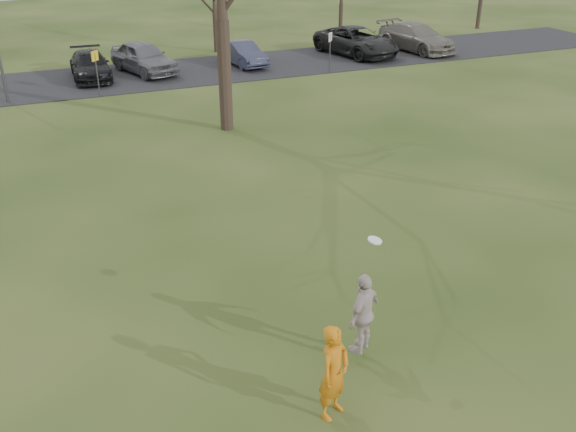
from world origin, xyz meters
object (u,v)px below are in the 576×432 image
object	(u,v)px
car_3	(90,65)
car_7	(416,37)
player_defender	(334,372)
catching_play	(364,313)
car_4	(144,57)
car_5	(243,54)
car_6	(357,41)

from	to	relation	value
car_3	car_7	xyz separation A→B (m)	(19.24, -0.58, 0.13)
player_defender	catching_play	distance (m)	1.65
car_3	car_4	size ratio (longest dim) A/B	0.96
player_defender	car_3	distance (m)	26.14
car_5	catching_play	bearing A→B (deg)	-111.50
car_3	car_4	xyz separation A→B (m)	(2.78, 0.14, 0.15)
car_3	car_7	distance (m)	19.25
car_7	catching_play	xyz separation A→B (m)	(-17.25, -24.41, 0.23)
player_defender	car_7	distance (m)	31.50
car_4	car_7	size ratio (longest dim) A/B	0.87
catching_play	car_3	bearing A→B (deg)	94.57
player_defender	car_7	world-z (taller)	player_defender
car_3	car_4	world-z (taller)	car_4
car_6	car_7	xyz separation A→B (m)	(3.95, -0.34, -0.00)
car_5	car_6	size ratio (longest dim) A/B	0.68
car_6	catching_play	xyz separation A→B (m)	(-13.29, -24.75, 0.22)
player_defender	car_6	size ratio (longest dim) A/B	0.32
car_4	catching_play	world-z (taller)	catching_play
player_defender	car_4	distance (m)	26.33
car_5	catching_play	size ratio (longest dim) A/B	1.65
player_defender	car_5	world-z (taller)	player_defender
player_defender	car_7	bearing A→B (deg)	24.24
player_defender	car_3	size ratio (longest dim) A/B	0.40
car_3	car_4	bearing A→B (deg)	4.67
car_6	player_defender	bearing A→B (deg)	-131.44
player_defender	car_5	distance (m)	26.93
player_defender	car_6	bearing A→B (deg)	30.83
player_defender	catching_play	xyz separation A→B (m)	(1.19, 1.13, 0.15)
car_7	car_4	bearing A→B (deg)	167.16
car_4	car_6	world-z (taller)	car_4
player_defender	car_7	xyz separation A→B (m)	(18.43, 25.54, -0.08)
car_3	catching_play	xyz separation A→B (m)	(2.00, -24.99, 0.36)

